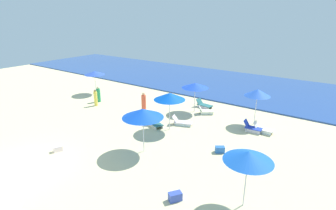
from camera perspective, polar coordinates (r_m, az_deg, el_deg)
The scene contains 20 objects.
ground_plane at distance 16.83m, azimuth -28.59°, elevation -11.62°, with size 60.00×60.00×0.00m, color beige.
ocean at distance 32.89m, azimuth 9.72°, elevation 5.03°, with size 60.00×13.65×0.12m, color #284991.
umbrella_0 at distance 18.32m, azimuth 0.34°, elevation 1.90°, with size 2.22×2.22×2.76m.
lounge_chair_0_0 at distance 19.58m, azimuth -2.78°, elevation -3.92°, with size 1.42×1.06×0.75m.
lounge_chair_0_1 at distance 19.90m, azimuth 3.00°, elevation -3.67°, with size 1.62×1.07×0.69m.
umbrella_1 at distance 15.34m, azimuth -5.49°, elevation -1.77°, with size 2.45×2.45×2.76m.
umbrella_2 at distance 21.98m, azimuth 5.89°, elevation 4.22°, with size 2.21×2.21×2.51m.
lounge_chair_2_0 at distance 22.24m, azimuth 8.11°, elevation -1.27°, with size 1.38×1.23×0.68m.
lounge_chair_2_1 at distance 23.69m, azimuth 7.77°, elevation 0.05°, with size 1.56×0.82×0.70m.
umbrella_3 at distance 11.45m, azimuth 17.02°, elevation -10.58°, with size 2.08×2.08×2.66m.
umbrella_4 at distance 28.20m, azimuth -15.65°, elevation 6.69°, with size 2.05×2.05×2.37m.
umbrella_5 at distance 20.32m, azimuth 18.82°, elevation 2.55°, with size 1.89×1.89×2.75m.
lounge_chair_5_0 at distance 19.76m, azimuth 19.76°, elevation -4.93°, with size 1.35×0.59×0.71m.
lounge_chair_5_1 at distance 19.67m, azimuth 17.74°, elevation -4.69°, with size 1.30×0.66×0.80m.
beachgoer_0 at distance 25.77m, azimuth -14.82°, elevation 2.17°, with size 0.44×0.44×1.51m.
beachgoer_1 at distance 24.74m, azimuth -15.40°, elevation 1.45°, with size 0.40×0.40×1.51m.
beachgoer_2 at distance 22.77m, azimuth -5.28°, elevation 0.61°, with size 0.52×0.52×1.59m.
cooler_box_0 at distance 12.50m, azimuth 1.57°, elevation -19.20°, with size 0.59×0.33×0.40m, color #344BB0.
cooler_box_1 at distance 16.42m, azimuth 11.17°, elevation -9.43°, with size 0.56×0.33×0.38m, color blue.
cooler_box_2 at distance 17.59m, azimuth -22.77°, elevation -8.71°, with size 0.53×0.32×0.34m, color silver.
Camera 1 is at (13.70, -5.66, 7.96)m, focal length 28.15 mm.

